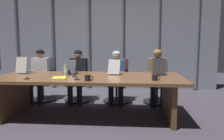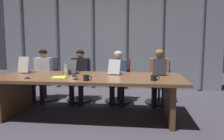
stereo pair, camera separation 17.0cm
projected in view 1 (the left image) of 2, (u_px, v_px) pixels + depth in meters
name	position (u px, v px, depth m)	size (l,w,h in m)	color
ground_plane	(89.00, 116.00, 4.11)	(12.57, 12.57, 0.00)	#47424C
conference_table	(89.00, 85.00, 4.03)	(3.30, 1.29, 0.74)	brown
curtain_backdrop	(105.00, 37.00, 6.48)	(6.29, 0.17, 2.97)	gray
laptop_left_end	(26.00, 70.00, 4.44)	(0.27, 0.42, 0.32)	beige
laptop_left_mid	(71.00, 71.00, 4.38)	(0.26, 0.46, 0.27)	#2D2D33
laptop_center	(115.00, 71.00, 4.32)	(0.27, 0.43, 0.28)	#BCBCC1
laptop_right_mid	(158.00, 71.00, 4.27)	(0.25, 0.41, 0.31)	#2D2D33
office_chair_left_end	(44.00, 84.00, 5.26)	(0.60, 0.60, 0.97)	#2D2D38
office_chair_left_mid	(78.00, 86.00, 5.19)	(0.60, 0.60, 0.93)	navy
office_chair_center	(117.00, 86.00, 5.12)	(0.60, 0.61, 0.96)	#511E19
office_chair_right_mid	(157.00, 87.00, 5.05)	(0.60, 0.61, 0.91)	navy
person_left_end	(40.00, 73.00, 5.06)	(0.39, 0.56, 1.17)	silver
person_left_mid	(78.00, 73.00, 4.99)	(0.38, 0.55, 1.16)	black
person_center	(116.00, 74.00, 4.93)	(0.39, 0.55, 1.15)	#335184
person_right_mid	(157.00, 74.00, 4.86)	(0.42, 0.56, 1.18)	olive
water_bottle_primary	(66.00, 70.00, 4.13)	(0.08, 0.08, 0.22)	#ADD1B2
coffee_mug_near	(155.00, 78.00, 3.57)	(0.14, 0.09, 0.09)	black
coffee_mug_far	(88.00, 78.00, 3.53)	(0.14, 0.09, 0.10)	black
conference_mic_left_side	(75.00, 76.00, 3.94)	(0.11, 0.11, 0.04)	black
conference_mic_middle	(27.00, 78.00, 3.70)	(0.11, 0.11, 0.04)	black
conference_mic_right_side	(77.00, 79.00, 3.64)	(0.11, 0.11, 0.04)	black
spiral_notepad	(59.00, 78.00, 3.77)	(0.27, 0.34, 0.03)	yellow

